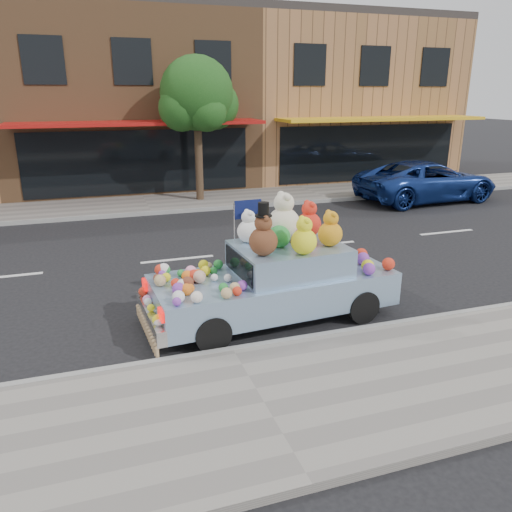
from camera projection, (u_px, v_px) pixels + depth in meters
name	position (u px, v px, depth m)	size (l,w,h in m)	color
ground	(178.00, 259.00, 12.35)	(120.00, 120.00, 0.00)	black
near_sidewalk	(264.00, 406.00, 6.47)	(60.00, 3.00, 0.12)	gray
far_sidewalk	(147.00, 204.00, 18.19)	(60.00, 3.00, 0.12)	gray
near_kerb	(233.00, 352.00, 7.82)	(60.00, 0.12, 0.13)	gray
far_kerb	(152.00, 213.00, 16.84)	(60.00, 0.12, 0.13)	gray
storefront_mid	(126.00, 100.00, 22.01)	(10.00, 9.80, 7.30)	#8D603B
storefront_right	(331.00, 99.00, 25.01)	(10.00, 9.80, 7.30)	#9E6B42
street_tree	(197.00, 100.00, 17.71)	(3.00, 2.70, 5.22)	#38281C
car_blue	(427.00, 181.00, 18.84)	(2.51, 5.44, 1.51)	navy
art_car	(275.00, 276.00, 8.94)	(4.59, 2.04, 2.25)	black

